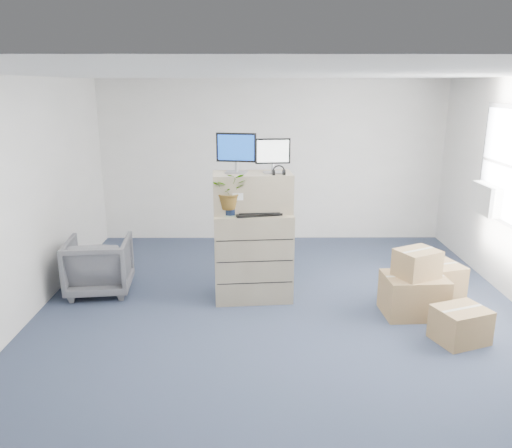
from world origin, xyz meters
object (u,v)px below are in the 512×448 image
object	(u,v)px
monitor_right	(273,154)
office_chair	(99,263)
keyboard	(258,214)
filing_cabinet_lower	(253,255)
monitor_left	(236,151)
water_bottle	(259,200)
potted_plant	(230,195)

from	to	relation	value
monitor_right	office_chair	bearing A→B (deg)	170.75
keyboard	office_chair	size ratio (longest dim) A/B	0.68
monitor_right	office_chair	xyz separation A→B (m)	(-2.30, 0.14, -1.47)
filing_cabinet_lower	keyboard	xyz separation A→B (m)	(0.06, -0.12, 0.59)
monitor_left	water_bottle	distance (m)	0.68
monitor_left	office_chair	size ratio (longest dim) A/B	0.60
monitor_left	monitor_right	bearing A→B (deg)	6.81
monitor_right	water_bottle	size ratio (longest dim) A/B	1.42
monitor_left	water_bottle	xyz separation A→B (m)	(0.28, -0.04, -0.62)
keyboard	water_bottle	xyz separation A→B (m)	(0.02, 0.14, 0.14)
potted_plant	office_chair	xyz separation A→B (m)	(-1.77, 0.33, -0.98)
monitor_right	keyboard	xyz separation A→B (m)	(-0.18, -0.16, -0.72)
monitor_left	water_bottle	size ratio (longest dim) A/B	1.63
potted_plant	monitor_left	bearing A→B (deg)	70.30
keyboard	monitor_right	bearing A→B (deg)	27.63
monitor_left	office_chair	xyz separation A→B (m)	(-1.85, 0.11, -1.50)
filing_cabinet_lower	monitor_right	xyz separation A→B (m)	(0.25, 0.04, 1.31)
water_bottle	potted_plant	world-z (taller)	potted_plant
keyboard	potted_plant	size ratio (longest dim) A/B	1.18
office_chair	water_bottle	bearing A→B (deg)	169.90
filing_cabinet_lower	water_bottle	world-z (taller)	water_bottle
office_chair	keyboard	bearing A→B (deg)	165.99
keyboard	potted_plant	xyz separation A→B (m)	(-0.34, -0.03, 0.24)
office_chair	monitor_right	bearing A→B (deg)	170.57
monitor_left	potted_plant	xyz separation A→B (m)	(-0.08, -0.21, -0.52)
water_bottle	office_chair	world-z (taller)	water_bottle
monitor_left	filing_cabinet_lower	bearing A→B (deg)	-6.76
monitor_left	potted_plant	distance (m)	0.57
monitor_right	water_bottle	distance (m)	0.60
monitor_left	monitor_right	distance (m)	0.45
water_bottle	filing_cabinet_lower	bearing A→B (deg)	-165.35
water_bottle	office_chair	xyz separation A→B (m)	(-2.13, 0.15, -0.89)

